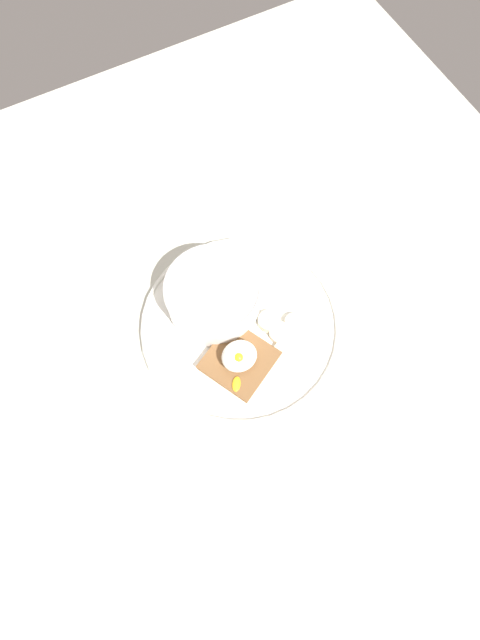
# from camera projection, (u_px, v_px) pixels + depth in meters

# --- Properties ---
(ground_plane) EXTENTS (1.20, 1.20, 0.02)m
(ground_plane) POSITION_uv_depth(u_px,v_px,m) (240.00, 329.00, 0.79)
(ground_plane) COLOR beige
(ground_plane) RESTS_ON ground
(plate) EXTENTS (0.31, 0.31, 0.02)m
(plate) POSITION_uv_depth(u_px,v_px,m) (240.00, 325.00, 0.77)
(plate) COLOR white
(plate) RESTS_ON ground_plane
(oatmeal_bowl) EXTENTS (0.15, 0.15, 0.06)m
(oatmeal_bowl) POSITION_uv_depth(u_px,v_px,m) (214.00, 296.00, 0.75)
(oatmeal_bowl) COLOR white
(oatmeal_bowl) RESTS_ON plate
(toast_slice) EXTENTS (0.12, 0.12, 0.01)m
(toast_slice) POSITION_uv_depth(u_px,v_px,m) (239.00, 361.00, 0.74)
(toast_slice) COLOR brown
(toast_slice) RESTS_ON plate
(poached_egg) EXTENTS (0.06, 0.07, 0.03)m
(poached_egg) POSITION_uv_depth(u_px,v_px,m) (239.00, 357.00, 0.72)
(poached_egg) COLOR white
(poached_egg) RESTS_ON toast_slice
(banana_slice_front) EXTENTS (0.05, 0.05, 0.01)m
(banana_slice_front) POSITION_uv_depth(u_px,v_px,m) (280.00, 333.00, 0.76)
(banana_slice_front) COLOR #F7E5C6
(banana_slice_front) RESTS_ON plate
(banana_slice_left) EXTENTS (0.03, 0.03, 0.01)m
(banana_slice_left) POSITION_uv_depth(u_px,v_px,m) (283.00, 350.00, 0.75)
(banana_slice_left) COLOR #F7EBBF
(banana_slice_left) RESTS_ON plate
(banana_slice_back) EXTENTS (0.04, 0.04, 0.02)m
(banana_slice_back) POSITION_uv_depth(u_px,v_px,m) (269.00, 321.00, 0.76)
(banana_slice_back) COLOR beige
(banana_slice_back) RESTS_ON plate
(banana_slice_right) EXTENTS (0.03, 0.03, 0.02)m
(banana_slice_right) POSITION_uv_depth(u_px,v_px,m) (294.00, 322.00, 0.76)
(banana_slice_right) COLOR #F5EAC4
(banana_slice_right) RESTS_ON plate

